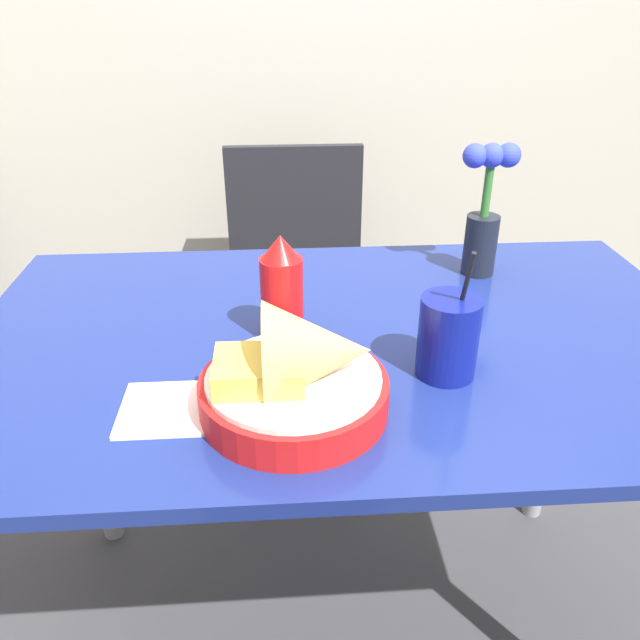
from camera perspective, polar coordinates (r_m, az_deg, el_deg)
name	(u,v)px	position (r m, az deg, el deg)	size (l,w,h in m)	color
ground_plane	(338,630)	(1.59, 1.67, -26.47)	(12.00, 12.00, 0.00)	#38383D
dining_table	(343,386)	(1.11, 2.15, -6.01)	(1.26, 0.77, 0.78)	navy
chair_far_window	(297,274)	(1.87, -2.15, 4.22)	(0.40, 0.40, 0.89)	black
food_basket	(301,375)	(0.84, -1.75, -5.09)	(0.26, 0.26, 0.16)	red
ketchup_bottle	(282,290)	(1.00, -3.51, 2.74)	(0.07, 0.07, 0.18)	red
drink_cup	(448,339)	(0.93, 11.62, -1.73)	(0.09, 0.09, 0.21)	navy
flower_vase	(484,213)	(1.26, 14.79, 9.42)	(0.11, 0.06, 0.26)	black
napkin	(177,408)	(0.89, -12.92, -7.86)	(0.15, 0.12, 0.01)	white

